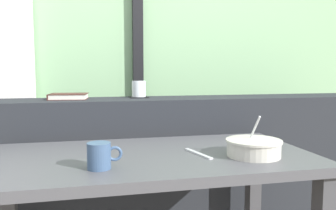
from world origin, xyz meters
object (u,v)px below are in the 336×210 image
(soup_bowl, at_px, (254,148))
(fork_utensil, at_px, (198,154))
(closed_book, at_px, (68,96))
(ceramic_mug, at_px, (100,156))
(breakfast_table, at_px, (150,182))
(coaster_square, at_px, (138,97))
(juice_glass, at_px, (138,90))

(soup_bowl, height_order, fork_utensil, soup_bowl)
(closed_book, height_order, ceramic_mug, closed_book)
(breakfast_table, distance_m, fork_utensil, 0.21)
(soup_bowl, distance_m, fork_utensil, 0.21)
(closed_book, height_order, soup_bowl, closed_book)
(fork_utensil, bearing_deg, breakfast_table, 150.76)
(closed_book, bearing_deg, coaster_square, 2.97)
(soup_bowl, bearing_deg, breakfast_table, 163.06)
(ceramic_mug, bearing_deg, coaster_square, 73.09)
(fork_utensil, relative_size, ceramic_mug, 1.50)
(breakfast_table, bearing_deg, soup_bowl, -16.94)
(closed_book, height_order, fork_utensil, closed_book)
(fork_utensil, xyz_separation_m, ceramic_mug, (-0.37, -0.11, 0.04))
(soup_bowl, bearing_deg, fork_utensil, 160.29)
(juice_glass, distance_m, soup_bowl, 0.80)
(breakfast_table, bearing_deg, juice_glass, 86.32)
(coaster_square, relative_size, soup_bowl, 0.49)
(coaster_square, bearing_deg, ceramic_mug, -106.91)
(breakfast_table, relative_size, fork_utensil, 7.23)
(breakfast_table, height_order, closed_book, closed_book)
(juice_glass, relative_size, soup_bowl, 0.43)
(coaster_square, bearing_deg, closed_book, -177.03)
(ceramic_mug, bearing_deg, fork_utensil, 16.54)
(juice_glass, bearing_deg, fork_utensil, -77.50)
(breakfast_table, distance_m, closed_book, 0.72)
(coaster_square, bearing_deg, breakfast_table, -93.68)
(closed_book, relative_size, soup_bowl, 0.98)
(juice_glass, height_order, soup_bowl, juice_glass)
(soup_bowl, bearing_deg, closed_book, 135.69)
(juice_glass, relative_size, ceramic_mug, 0.77)
(soup_bowl, xyz_separation_m, fork_utensil, (-0.19, 0.07, -0.03))
(fork_utensil, bearing_deg, soup_bowl, -35.08)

